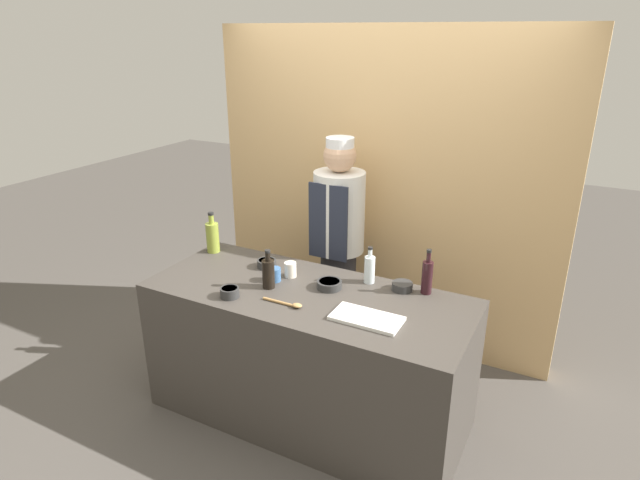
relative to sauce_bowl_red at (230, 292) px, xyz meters
name	(u,v)px	position (x,y,z in m)	size (l,w,h in m)	color
ground_plane	(309,413)	(0.37, 0.26, -0.92)	(14.00, 14.00, 0.00)	#4C4742
cabinet_wall	(383,193)	(0.37, 1.45, 0.28)	(2.70, 0.18, 2.40)	tan
counter	(308,356)	(0.37, 0.26, -0.48)	(1.97, 0.81, 0.89)	#3D3833
sauce_bowl_red	(230,292)	(0.00, 0.00, 0.00)	(0.11, 0.11, 0.06)	#2D2D2D
sauce_bowl_purple	(402,286)	(0.87, 0.56, -0.01)	(0.13, 0.13, 0.05)	#2D2D2D
sauce_bowl_orange	(267,263)	(-0.04, 0.46, 0.00)	(0.13, 0.13, 0.05)	#2D2D2D
sauce_bowl_white	(329,284)	(0.46, 0.37, -0.01)	(0.15, 0.15, 0.05)	#2D2D2D
cutting_board	(367,318)	(0.82, 0.13, -0.02)	(0.38, 0.20, 0.02)	white
bottle_oil	(213,236)	(-0.52, 0.51, 0.08)	(0.09, 0.09, 0.29)	olive
bottle_clear	(370,269)	(0.65, 0.56, 0.06)	(0.07, 0.07, 0.24)	silver
bottle_soy	(268,273)	(0.13, 0.21, 0.06)	(0.08, 0.08, 0.25)	black
bottle_wine	(427,276)	(1.00, 0.59, 0.08)	(0.06, 0.06, 0.28)	black
cup_blue	(274,274)	(0.12, 0.30, 0.01)	(0.08, 0.08, 0.09)	#386093
cup_cream	(290,270)	(0.17, 0.41, 0.02)	(0.08, 0.08, 0.10)	silver
wooden_spoon	(288,304)	(0.36, 0.07, -0.02)	(0.26, 0.04, 0.03)	#B2844C
chef_center	(338,243)	(0.21, 1.02, -0.01)	(0.37, 0.37, 1.68)	#28282D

